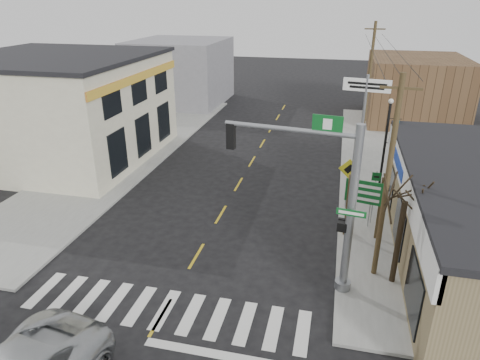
% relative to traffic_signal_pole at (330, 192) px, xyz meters
% --- Properties ---
extents(ground, '(140.00, 140.00, 0.00)m').
position_rel_traffic_signal_pole_xyz_m(ground, '(-5.46, -3.00, -4.13)').
color(ground, black).
rests_on(ground, ground).
extents(sidewalk_right, '(6.00, 38.00, 0.13)m').
position_rel_traffic_signal_pole_xyz_m(sidewalk_right, '(3.54, 10.00, -4.07)').
color(sidewalk_right, gray).
rests_on(sidewalk_right, ground).
extents(sidewalk_left, '(6.00, 38.00, 0.13)m').
position_rel_traffic_signal_pole_xyz_m(sidewalk_left, '(-14.46, 10.00, -4.07)').
color(sidewalk_left, gray).
rests_on(sidewalk_left, ground).
extents(center_line, '(0.12, 56.00, 0.01)m').
position_rel_traffic_signal_pole_xyz_m(center_line, '(-5.46, 5.00, -4.13)').
color(center_line, gold).
rests_on(center_line, ground).
extents(crosswalk, '(11.00, 2.20, 0.01)m').
position_rel_traffic_signal_pole_xyz_m(crosswalk, '(-5.46, -2.60, -4.13)').
color(crosswalk, silver).
rests_on(crosswalk, ground).
extents(left_building, '(12.00, 12.00, 6.80)m').
position_rel_traffic_signal_pole_xyz_m(left_building, '(-18.46, 11.00, -0.73)').
color(left_building, beige).
rests_on(left_building, ground).
extents(bldg_distant_right, '(8.00, 10.00, 5.60)m').
position_rel_traffic_signal_pole_xyz_m(bldg_distant_right, '(6.54, 27.00, -1.33)').
color(bldg_distant_right, brown).
rests_on(bldg_distant_right, ground).
extents(bldg_distant_left, '(9.00, 10.00, 6.40)m').
position_rel_traffic_signal_pole_xyz_m(bldg_distant_left, '(-16.46, 29.00, -0.93)').
color(bldg_distant_left, gray).
rests_on(bldg_distant_left, ground).
extents(traffic_signal_pole, '(5.31, 0.39, 6.73)m').
position_rel_traffic_signal_pole_xyz_m(traffic_signal_pole, '(0.00, 0.00, 0.00)').
color(traffic_signal_pole, gray).
rests_on(traffic_signal_pole, sidewalk_right).
extents(guide_sign, '(1.74, 0.14, 3.05)m').
position_rel_traffic_signal_pole_xyz_m(guide_sign, '(1.52, 4.14, -2.04)').
color(guide_sign, '#4C3D23').
rests_on(guide_sign, sidewalk_right).
extents(fire_hydrant, '(0.23, 0.23, 0.72)m').
position_rel_traffic_signal_pole_xyz_m(fire_hydrant, '(0.84, 4.42, -3.61)').
color(fire_hydrant, '#E8AF00').
rests_on(fire_hydrant, sidewalk_right).
extents(ped_crossing_sign, '(1.07, 0.08, 2.76)m').
position_rel_traffic_signal_pole_xyz_m(ped_crossing_sign, '(0.85, 7.04, -2.11)').
color(ped_crossing_sign, gray).
rests_on(ped_crossing_sign, sidewalk_right).
extents(lamp_post, '(0.69, 0.54, 5.34)m').
position_rel_traffic_signal_pole_xyz_m(lamp_post, '(2.80, 9.84, -0.90)').
color(lamp_post, black).
rests_on(lamp_post, sidewalk_right).
extents(dance_center_sign, '(2.85, 0.18, 6.05)m').
position_rel_traffic_signal_pole_xyz_m(dance_center_sign, '(1.59, 13.03, 0.62)').
color(dance_center_sign, gray).
rests_on(dance_center_sign, sidewalk_right).
extents(bare_tree, '(2.61, 2.61, 5.22)m').
position_rel_traffic_signal_pole_xyz_m(bare_tree, '(2.71, 0.93, 0.11)').
color(bare_tree, black).
rests_on(bare_tree, sidewalk_right).
extents(shrub_front, '(1.24, 1.24, 0.93)m').
position_rel_traffic_signal_pole_xyz_m(shrub_front, '(4.48, -0.13, -3.53)').
color(shrub_front, black).
rests_on(shrub_front, sidewalk_right).
extents(shrub_back, '(1.05, 1.05, 0.79)m').
position_rel_traffic_signal_pole_xyz_m(shrub_back, '(5.42, 4.91, -3.61)').
color(shrub_back, black).
rests_on(shrub_back, sidewalk_right).
extents(utility_pole_near, '(1.40, 0.21, 8.03)m').
position_rel_traffic_signal_pole_xyz_m(utility_pole_near, '(2.04, 1.31, 0.12)').
color(utility_pole_near, '#3F2B1E').
rests_on(utility_pole_near, sidewalk_right).
extents(utility_pole_far, '(1.51, 0.23, 8.69)m').
position_rel_traffic_signal_pole_xyz_m(utility_pole_far, '(2.14, 20.90, 0.46)').
color(utility_pole_far, '#3F2C1F').
rests_on(utility_pole_far, sidewalk_right).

